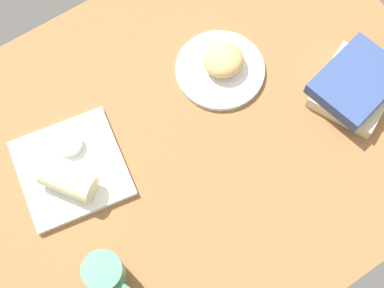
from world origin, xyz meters
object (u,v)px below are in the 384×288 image
(round_plate, at_px, (220,70))
(scone_pastry, at_px, (223,60))
(breakfast_wrap, at_px, (68,180))
(square_plate, at_px, (72,169))
(sauce_cup, at_px, (70,144))
(coffee_mug, at_px, (106,275))
(book_stack, at_px, (356,85))

(round_plate, xyz_separation_m, scone_pastry, (0.01, 0.00, 0.03))
(scone_pastry, relative_size, breakfast_wrap, 0.84)
(round_plate, relative_size, square_plate, 0.94)
(sauce_cup, relative_size, breakfast_wrap, 0.48)
(scone_pastry, distance_m, coffee_mug, 0.54)
(coffee_mug, bearing_deg, round_plate, 30.42)
(breakfast_wrap, relative_size, book_stack, 0.50)
(breakfast_wrap, relative_size, coffee_mug, 0.92)
(scone_pastry, relative_size, book_stack, 0.42)
(round_plate, distance_m, square_plate, 0.41)
(round_plate, xyz_separation_m, square_plate, (-0.41, -0.02, 0.00))
(square_plate, height_order, book_stack, book_stack)
(square_plate, distance_m, book_stack, 0.66)
(sauce_cup, xyz_separation_m, book_stack, (0.61, -0.24, 0.01))
(square_plate, relative_size, breakfast_wrap, 1.94)
(round_plate, xyz_separation_m, sauce_cup, (-0.38, 0.02, 0.02))
(round_plate, height_order, breakfast_wrap, breakfast_wrap)
(scone_pastry, xyz_separation_m, coffee_mug, (-0.47, -0.27, 0.01))
(book_stack, bearing_deg, square_plate, 163.05)
(round_plate, bearing_deg, scone_pastry, 15.83)
(scone_pastry, height_order, coffee_mug, coffee_mug)
(round_plate, bearing_deg, breakfast_wrap, -172.37)
(scone_pastry, xyz_separation_m, book_stack, (0.21, -0.22, -0.01))
(round_plate, distance_m, coffee_mug, 0.54)
(scone_pastry, height_order, breakfast_wrap, breakfast_wrap)
(book_stack, distance_m, coffee_mug, 0.69)
(scone_pastry, relative_size, coffee_mug, 0.77)
(scone_pastry, bearing_deg, coffee_mug, -149.86)
(scone_pastry, distance_m, breakfast_wrap, 0.44)
(round_plate, relative_size, breakfast_wrap, 1.83)
(book_stack, bearing_deg, coffee_mug, -175.39)
(sauce_cup, bearing_deg, scone_pastry, -2.67)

